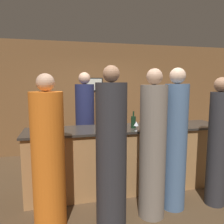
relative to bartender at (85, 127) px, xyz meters
The scene contains 18 objects.
ground_plane 1.38m from the bartender, 53.03° to the right, with size 14.00×14.00×0.00m, color #4C3823.
back_wall 1.61m from the bartender, 66.37° to the left, with size 8.00×0.08×2.80m.
bar_counter 1.10m from the bartender, 53.03° to the right, with size 3.32×0.72×1.06m.
bartender is the anchor object (origin of this frame).
guest_0 1.88m from the bartender, 54.82° to the right, with size 0.33×0.33×2.00m.
guest_1 2.36m from the bartender, 42.81° to the right, with size 0.28×0.28×1.87m.
guest_2 1.67m from the bartender, 85.56° to the right, with size 0.39×0.39×2.00m.
guest_3 1.67m from the bartender, 112.28° to the right, with size 0.40×0.40×1.91m.
guest_4 1.78m from the bartender, 67.05° to the right, with size 0.35×0.35×1.97m.
wine_bottle_0 1.79m from the bartender, 35.90° to the right, with size 0.07×0.07×0.31m.
wine_bottle_1 1.37m from the bartender, 49.35° to the right, with size 0.07×0.07×0.26m.
wine_bottle_2 1.15m from the bartender, 52.49° to the right, with size 0.08×0.08×0.28m.
wine_glass_0 1.39m from the bartender, 40.79° to the right, with size 0.07×0.07×0.18m.
wine_glass_1 1.32m from the bartender, 59.80° to the right, with size 0.08×0.08×0.15m.
wine_glass_2 1.16m from the bartender, 120.67° to the right, with size 0.07×0.07×0.16m.
wine_glass_3 1.15m from the bartender, 83.06° to the right, with size 0.08×0.08×0.17m.
wine_glass_4 1.00m from the bartender, 76.89° to the right, with size 0.07×0.07×0.16m.
wine_glass_5 0.89m from the bartender, 80.39° to the right, with size 0.07×0.07×0.16m.
Camera 1 is at (-1.10, -3.40, 1.80)m, focal length 35.00 mm.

